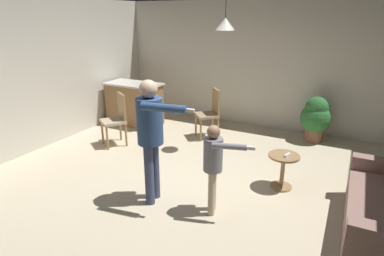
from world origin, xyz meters
TOP-DOWN VIEW (x-y plane):
  - ground at (0.00, 0.00)m, footprint 7.68×7.68m
  - wall_back at (0.00, 3.20)m, footprint 6.40×0.10m
  - wall_left at (-3.20, 0.00)m, footprint 0.10×6.40m
  - kitchen_counter at (-2.45, 1.97)m, footprint 1.26×0.66m
  - side_table_by_couch at (1.22, 0.58)m, footprint 0.44×0.44m
  - person_adult at (-0.24, -0.56)m, footprint 0.84×0.48m
  - person_child at (0.59, -0.45)m, footprint 0.63×0.33m
  - dining_chair_by_counter at (-0.56, 1.98)m, footprint 0.59×0.59m
  - dining_chair_near_wall at (-1.99, 0.80)m, footprint 0.58×0.58m
  - potted_plant_corner at (1.37, 2.73)m, footprint 0.59×0.59m
  - spare_remote_on_table at (1.27, 0.55)m, footprint 0.08×0.13m
  - ceiling_light_pendant at (-0.10, 1.49)m, footprint 0.32×0.32m

SIDE VIEW (x-z plane):
  - ground at x=0.00m, z-range 0.00..0.00m
  - side_table_by_couch at x=1.22m, z-range 0.07..0.59m
  - kitchen_counter at x=-2.45m, z-range 0.00..0.95m
  - potted_plant_corner at x=1.37m, z-range 0.05..0.95m
  - spare_remote_on_table at x=1.27m, z-range 0.52..0.56m
  - dining_chair_by_counter at x=-0.56m, z-range 0.05..1.05m
  - dining_chair_near_wall at x=-1.99m, z-range 0.05..1.05m
  - person_child at x=0.59m, z-range 0.14..1.32m
  - person_adult at x=-0.24m, z-range 0.20..1.86m
  - wall_back at x=0.00m, z-range 0.00..2.70m
  - wall_left at x=-3.20m, z-range 0.00..2.70m
  - ceiling_light_pendant at x=-0.10m, z-range 1.98..2.53m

